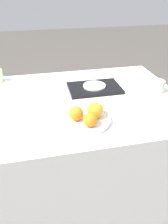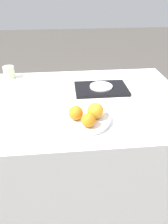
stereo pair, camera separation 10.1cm
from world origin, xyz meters
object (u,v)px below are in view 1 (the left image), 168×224
fruit_platter (84,119)px  orange_2 (95,110)px  serving_tray (94,88)px  cup_0 (157,86)px  orange_1 (90,120)px  orange_0 (76,113)px  side_plate (94,86)px

fruit_platter → orange_2: 0.07m
orange_2 → serving_tray: size_ratio=0.24×
fruit_platter → cup_0: cup_0 is taller
fruit_platter → orange_1: size_ratio=4.01×
fruit_platter → serving_tray: (0.14, 0.32, -0.00)m
orange_1 → orange_2: orange_2 is taller
serving_tray → fruit_platter: bearing=-112.7°
orange_0 → side_plate: (0.17, 0.33, -0.03)m
orange_2 → serving_tray: 0.34m
serving_tray → cup_0: bearing=-16.9°
orange_0 → serving_tray: 0.38m
fruit_platter → orange_2: bearing=-4.9°
fruit_platter → serving_tray: 0.35m
fruit_platter → orange_0: size_ratio=3.80×
orange_1 → side_plate: (0.12, 0.39, -0.02)m
orange_0 → serving_tray: (0.17, 0.33, -0.04)m
fruit_platter → orange_2: size_ratio=3.30×
cup_0 → orange_1: bearing=-148.9°
serving_tray → cup_0: size_ratio=3.49×
orange_1 → cup_0: size_ratio=0.70×
orange_1 → cup_0: orange_1 is taller
fruit_platter → orange_1: orange_1 is taller
fruit_platter → cup_0: 0.53m
orange_0 → orange_2: size_ratio=0.87×
orange_0 → fruit_platter: bearing=8.5°
fruit_platter → side_plate: bearing=67.3°
orange_2 → cup_0: (0.43, 0.22, -0.02)m
serving_tray → side_plate: 0.02m
orange_0 → side_plate: orange_0 is taller
orange_1 → orange_0: bearing=128.8°
orange_0 → cup_0: bearing=23.1°
orange_1 → serving_tray: 0.41m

